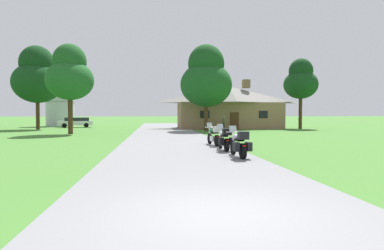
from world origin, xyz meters
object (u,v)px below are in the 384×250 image
tree_right_of_lodge (301,81)px  motorcycle_green_farthest_in_row (214,136)px  tree_by_lodge_front (206,79)px  metal_silo_distant (60,99)px  tree_left_far (37,77)px  tree_left_near (70,75)px  bystander_olive_shirt_near_lodge (224,122)px  parked_white_suv_far_left (76,122)px  motorcycle_white_second_in_row (224,139)px  motorcycle_silver_nearest_to_camera (239,144)px

tree_right_of_lodge → motorcycle_green_farthest_in_row: bearing=-126.4°
tree_by_lodge_front → metal_silo_distant: tree_by_lodge_front is taller
tree_left_far → tree_left_near: (6.36, -9.86, -0.85)m
tree_by_lodge_front → metal_silo_distant: (-20.41, 16.59, -1.52)m
bystander_olive_shirt_near_lodge → tree_by_lodge_front: tree_by_lodge_front is taller
bystander_olive_shirt_near_lodge → parked_white_suv_far_left: size_ratio=0.34×
tree_by_lodge_front → tree_right_of_lodge: size_ratio=1.06×
motorcycle_white_second_in_row → tree_left_near: tree_left_near is taller
tree_left_near → tree_right_of_lodge: bearing=17.0°
motorcycle_white_second_in_row → parked_white_suv_far_left: (-14.51, 30.63, 0.17)m
tree_by_lodge_front → parked_white_suv_far_left: tree_by_lodge_front is taller
motorcycle_silver_nearest_to_camera → motorcycle_green_farthest_in_row: bearing=89.7°
motorcycle_silver_nearest_to_camera → tree_right_of_lodge: 30.67m
tree_left_near → parked_white_suv_far_left: 16.40m
motorcycle_green_farthest_in_row → bystander_olive_shirt_near_lodge: (4.54, 17.72, 0.31)m
tree_right_of_lodge → tree_left_far: bearing=177.1°
bystander_olive_shirt_near_lodge → parked_white_suv_far_left: 21.61m
motorcycle_green_farthest_in_row → tree_left_near: tree_left_near is taller
motorcycle_white_second_in_row → tree_by_lodge_front: size_ratio=0.22×
motorcycle_white_second_in_row → bystander_olive_shirt_near_lodge: bearing=77.3°
metal_silo_distant → parked_white_suv_far_left: size_ratio=1.75×
motorcycle_green_farthest_in_row → tree_left_near: (-11.28, 12.63, 4.93)m
bystander_olive_shirt_near_lodge → tree_left_near: size_ratio=0.20×
metal_silo_distant → tree_by_lodge_front: bearing=-39.1°
motorcycle_green_farthest_in_row → tree_by_lodge_front: 17.71m
motorcycle_white_second_in_row → tree_right_of_lodge: size_ratio=0.23×
tree_right_of_lodge → metal_silo_distant: bearing=159.4°
bystander_olive_shirt_near_lodge → motorcycle_green_farthest_in_row: bearing=162.5°
tree_left_far → motorcycle_silver_nearest_to_camera: bearing=-57.4°
motorcycle_white_second_in_row → motorcycle_green_farthest_in_row: (-0.03, 2.64, 0.01)m
bystander_olive_shirt_near_lodge → tree_left_far: 23.33m
motorcycle_green_farthest_in_row → metal_silo_distant: size_ratio=0.24×
motorcycle_white_second_in_row → parked_white_suv_far_left: parked_white_suv_far_left is taller
motorcycle_white_second_in_row → tree_left_far: (-17.67, 25.12, 5.79)m
tree_right_of_lodge → parked_white_suv_far_left: tree_right_of_lodge is taller
tree_by_lodge_front → tree_right_of_lodge: bearing=17.1°
tree_left_near → motorcycle_white_second_in_row: bearing=-53.5°
motorcycle_silver_nearest_to_camera → tree_right_of_lodge: tree_right_of_lodge is taller
metal_silo_distant → parked_white_suv_far_left: metal_silo_distant is taller
motorcycle_silver_nearest_to_camera → parked_white_suv_far_left: size_ratio=0.42×
motorcycle_white_second_in_row → tree_left_near: size_ratio=0.25×
motorcycle_silver_nearest_to_camera → tree_right_of_lodge: size_ratio=0.23×
motorcycle_white_second_in_row → metal_silo_distant: (-18.14, 36.00, 3.71)m
motorcycle_white_second_in_row → parked_white_suv_far_left: size_ratio=0.42×
motorcycle_green_farthest_in_row → tree_left_near: size_ratio=0.25×
bystander_olive_shirt_near_lodge → metal_silo_distant: size_ratio=0.19×
motorcycle_green_farthest_in_row → tree_by_lodge_front: bearing=75.7°
motorcycle_white_second_in_row → parked_white_suv_far_left: 33.90m
motorcycle_white_second_in_row → motorcycle_green_farthest_in_row: same height
motorcycle_green_farthest_in_row → bystander_olive_shirt_near_lodge: size_ratio=1.25×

